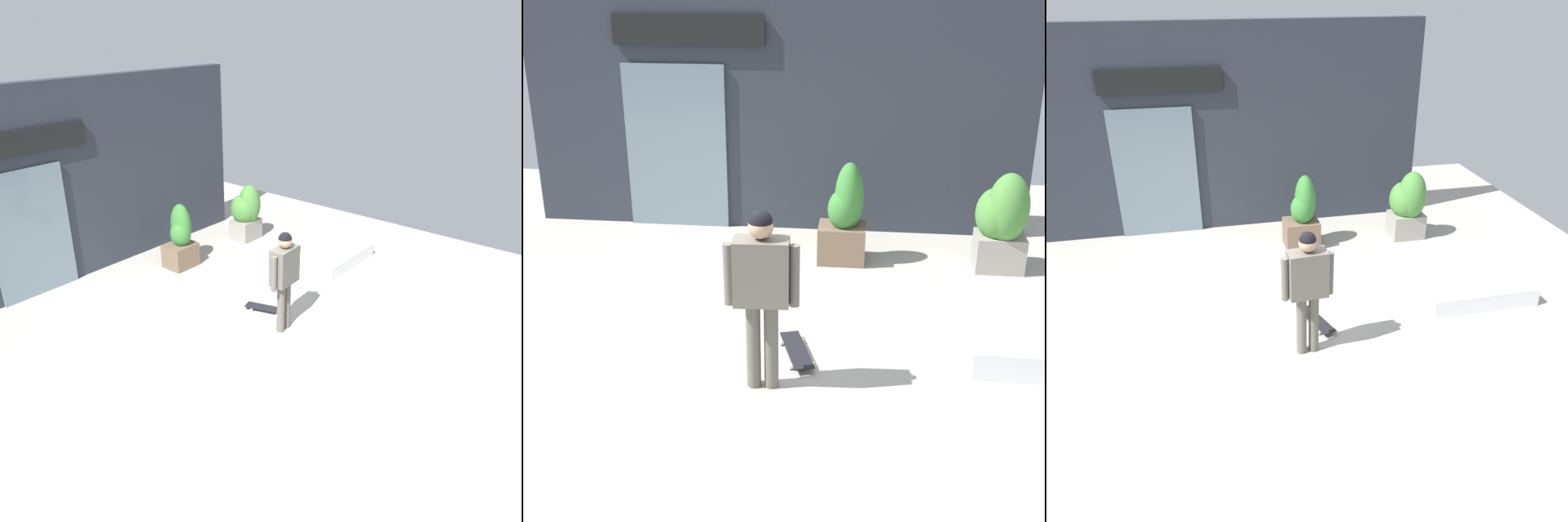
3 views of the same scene
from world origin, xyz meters
The scene contains 7 objects.
ground_plane centered at (0.00, 0.00, 0.00)m, with size 12.00×12.00×0.00m, color #B2ADA3.
building_facade centered at (-0.05, 3.45, 1.83)m, with size 7.06×0.31×3.68m.
skateboarder centered at (0.42, -0.88, 1.04)m, with size 0.66×0.29×1.69m.
skateboard centered at (0.67, -0.31, 0.06)m, with size 0.41×0.76×0.08m.
planter_box_left centered at (1.04, 2.19, 0.59)m, with size 0.60×0.50×1.30m.
planter_box_right centered at (2.95, 2.12, 0.66)m, with size 0.63×0.63×1.27m.
snow_ledge centered at (3.15, -0.13, 0.14)m, with size 1.64×0.90×0.28m, color white.
Camera 3 is at (-0.87, -6.52, 4.34)m, focal length 37.78 mm.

